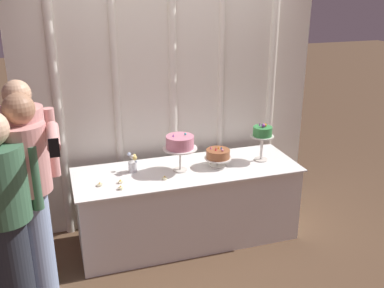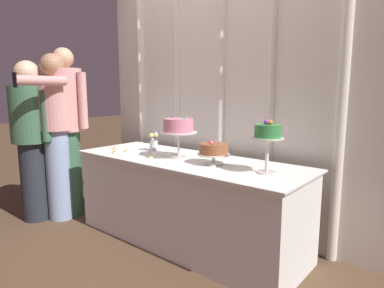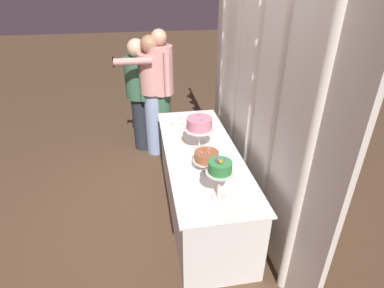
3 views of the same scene
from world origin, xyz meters
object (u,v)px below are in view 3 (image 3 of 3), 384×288
cake_display_leftmost (199,125)px  cake_display_center (206,157)px  guest_man_pink_jacket (161,89)px  cake_display_rightmost (220,170)px  tealight_far_right (183,140)px  cake_table (201,181)px  guest_man_dark_suit (140,93)px  tealight_near_right (182,125)px  tealight_near_left (171,125)px  guest_girl_blue_dress (152,92)px  tealight_far_left (180,119)px  flower_vase (201,123)px

cake_display_leftmost → cake_display_center: cake_display_leftmost is taller
cake_display_center → guest_man_pink_jacket: bearing=-170.8°
cake_display_center → cake_display_rightmost: (0.45, 0.00, 0.16)m
cake_display_rightmost → tealight_far_right: (-0.99, -0.14, -0.26)m
cake_table → tealight_far_right: 0.48m
cake_table → guest_man_dark_suit: 1.69m
tealight_near_right → cake_table: bearing=9.5°
tealight_near_left → guest_girl_blue_dress: bearing=-165.4°
tealight_near_left → guest_man_dark_suit: size_ratio=0.03×
cake_table → tealight_near_right: 0.74m
tealight_near_right → guest_girl_blue_dress: bearing=-156.8°
cake_display_rightmost → guest_man_dark_suit: 2.32m
tealight_far_left → guest_girl_blue_dress: guest_girl_blue_dress is taller
cake_display_center → guest_man_dark_suit: 1.89m
tealight_near_left → tealight_far_right: (0.40, 0.08, -0.00)m
cake_display_center → guest_man_pink_jacket: size_ratio=0.15×
tealight_far_left → tealight_near_right: size_ratio=1.09×
cake_display_center → guest_man_dark_suit: (-1.80, -0.55, 0.01)m
tealight_near_right → flower_vase: bearing=53.6°
tealight_near_left → guest_man_pink_jacket: size_ratio=0.03×
tealight_far_left → guest_man_pink_jacket: size_ratio=0.03×
cake_table → guest_man_pink_jacket: guest_man_pink_jacket is taller
tealight_near_left → tealight_far_right: size_ratio=0.88×
tealight_near_left → cake_display_rightmost: bearing=9.0°
cake_table → tealight_far_left: size_ratio=40.28×
cake_display_leftmost → tealight_near_left: cake_display_leftmost is taller
tealight_near_right → tealight_far_right: tealight_far_right is taller
cake_table → cake_display_leftmost: bearing=-171.4°
cake_display_rightmost → tealight_near_right: bearing=-175.9°
cake_display_leftmost → flower_vase: cake_display_leftmost is taller
tealight_far_left → cake_table: bearing=7.6°
cake_display_center → cake_display_rightmost: bearing=0.6°
tealight_near_left → guest_girl_blue_dress: 0.73m
cake_table → tealight_near_left: (-0.65, -0.23, 0.37)m
cake_display_leftmost → tealight_far_left: size_ratio=6.98×
tealight_near_right → cake_display_leftmost: bearing=9.6°
cake_display_leftmost → cake_display_center: 0.39m
flower_vase → tealight_near_right: bearing=-126.4°
tealight_far_right → guest_girl_blue_dress: guest_girl_blue_dress is taller
cake_display_leftmost → tealight_near_left: (-0.58, -0.22, -0.25)m
guest_man_pink_jacket → cake_display_rightmost: bearing=7.4°
tealight_far_left → guest_man_dark_suit: bearing=-146.8°
cake_display_center → tealight_near_left: cake_display_center is taller
tealight_far_left → tealight_far_right: 0.55m
flower_vase → guest_man_pink_jacket: 0.95m
tealight_far_left → guest_man_pink_jacket: 0.60m
cake_display_rightmost → tealight_near_left: cake_display_rightmost is taller
flower_vase → guest_man_dark_suit: bearing=-147.1°
cake_table → guest_man_dark_suit: size_ratio=1.31×
tealight_near_left → guest_man_dark_suit: bearing=-158.5°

